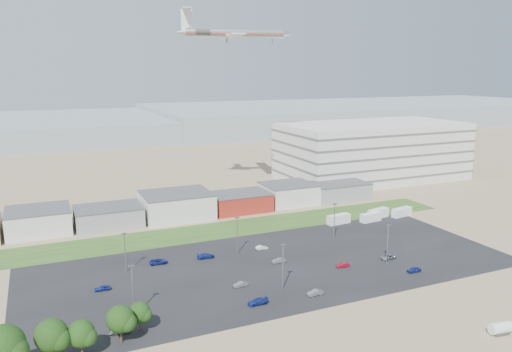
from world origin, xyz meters
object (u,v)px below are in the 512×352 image
parked_car_6 (206,256)px  parked_car_2 (414,270)px  storage_tank_nw (500,328)px  parked_car_5 (102,288)px  parked_car_13 (315,292)px  tree_far_left (3,352)px  parked_car_9 (159,262)px  box_trailer_a (339,219)px  airliner (235,33)px  parked_car_4 (241,284)px  parked_car_1 (343,265)px  parked_car_11 (262,247)px  parked_car_3 (258,302)px  parked_car_7 (279,260)px  parked_car_10 (119,330)px  parked_car_0 (388,257)px

parked_car_6 → parked_car_2: bearing=-118.7°
storage_tank_nw → parked_car_6: storage_tank_nw is taller
parked_car_2 → parked_car_6: (-42.98, 28.97, 0.04)m
parked_car_2 → parked_car_5: (-69.91, 19.68, -0.03)m
parked_car_13 → tree_far_left: bearing=-84.5°
parked_car_9 → parked_car_13: (26.86, -31.38, -0.01)m
box_trailer_a → tree_far_left: 105.16m
parked_car_9 → tree_far_left: bearing=143.1°
airliner → parked_car_13: airliner is taller
parked_car_6 → parked_car_4: bearing=-169.5°
parked_car_1 → parked_car_11: (-13.09, 19.50, -0.01)m
box_trailer_a → parked_car_3: box_trailer_a is taller
parked_car_7 → parked_car_10: 46.43m
tree_far_left → parked_car_5: size_ratio=3.20×
parked_car_4 → parked_car_2: bearing=71.7°
parked_car_11 → parked_car_13: bearing=-179.9°
parked_car_3 → tree_far_left: bearing=-79.8°
parked_car_0 → parked_car_5: size_ratio=1.24×
box_trailer_a → parked_car_3: (-46.29, -40.68, -0.83)m
tree_far_left → parked_car_5: (17.86, 28.68, -4.91)m
storage_tank_nw → tree_far_left: size_ratio=0.38×
tree_far_left → parked_car_4: bearing=21.4°
storage_tank_nw → parked_car_13: bearing=129.3°
parked_car_3 → parked_car_11: parked_car_3 is taller
parked_car_7 → parked_car_9: size_ratio=0.79×
box_trailer_a → parked_car_1: size_ratio=2.29×
parked_car_5 → box_trailer_a: bearing=108.8°
parked_car_3 → parked_car_11: size_ratio=1.31×
parked_car_5 → tree_far_left: bearing=-28.5°
tree_far_left → parked_car_6: size_ratio=2.43×
parked_car_7 → airliner: bearing=168.8°
parked_car_3 → parked_car_13: parked_car_3 is taller
storage_tank_nw → parked_car_0: 38.94m
parked_car_1 → parked_car_11: 23.49m
parked_car_6 → parked_car_1: bearing=-118.4°
storage_tank_nw → parked_car_5: size_ratio=1.20×
parked_car_4 → parked_car_9: size_ratio=0.77×
parked_car_0 → parked_car_3: (-41.09, -9.65, 0.05)m
storage_tank_nw → parked_car_6: bearing=122.9°
parked_car_13 → parked_car_0: bearing=109.2°
parked_car_3 → parked_car_11: (14.33, 29.30, -0.08)m
box_trailer_a → parked_car_6: (-47.96, -11.46, -0.81)m
tree_far_left → airliner: size_ratio=0.25×
airliner → parked_car_3: airliner is taller
parked_car_2 → parked_car_13: size_ratio=0.96×
airliner → parked_car_7: airliner is taller
parked_car_11 → parked_car_10: bearing=127.2°
parked_car_5 → parked_car_2: bearing=77.6°
parked_car_0 → parked_car_6: parked_car_6 is taller
parked_car_6 → parked_car_9: bearing=90.2°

